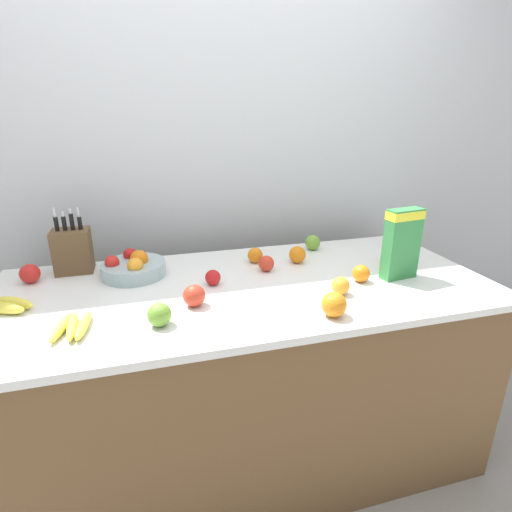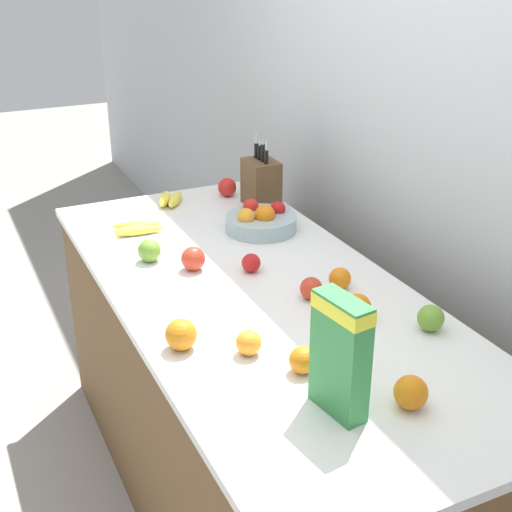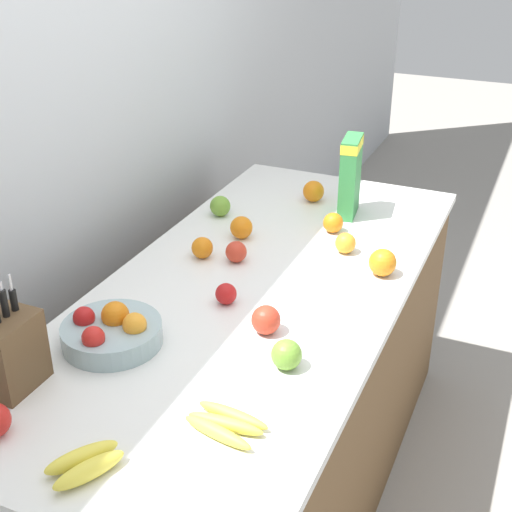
{
  "view_description": "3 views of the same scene",
  "coord_description": "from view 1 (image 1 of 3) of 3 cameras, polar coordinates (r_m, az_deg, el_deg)",
  "views": [
    {
      "loc": [
        -0.37,
        -1.49,
        1.58
      ],
      "look_at": [
        0.04,
        -0.01,
        1.02
      ],
      "focal_mm": 28.0,
      "sensor_mm": 36.0,
      "label": 1
    },
    {
      "loc": [
        1.86,
        -0.89,
        1.95
      ],
      "look_at": [
        -0.07,
        0.02,
        0.98
      ],
      "focal_mm": 50.0,
      "sensor_mm": 36.0,
      "label": 2
    },
    {
      "loc": [
        -1.79,
        -0.79,
        2.0
      ],
      "look_at": [
        0.04,
        0.01,
        0.98
      ],
      "focal_mm": 50.0,
      "sensor_mm": 36.0,
      "label": 3
    }
  ],
  "objects": [
    {
      "name": "ground_plane",
      "position": [
        2.2,
        -1.29,
        -25.83
      ],
      "size": [
        14.0,
        14.0,
        0.0
      ],
      "primitive_type": "plane",
      "color": "gray"
    },
    {
      "name": "wall_back",
      "position": [
        2.2,
        -5.97,
        12.69
      ],
      "size": [
        9.0,
        0.06,
        2.6
      ],
      "color": "silver",
      "rests_on": "ground_plane"
    },
    {
      "name": "counter",
      "position": [
        1.9,
        -1.4,
        -16.41
      ],
      "size": [
        2.06,
        0.91,
        0.89
      ],
      "color": "brown",
      "rests_on": "ground_plane"
    },
    {
      "name": "knife_block",
      "position": [
        1.96,
        -24.72,
        0.74
      ],
      "size": [
        0.16,
        0.12,
        0.3
      ],
      "color": "brown",
      "rests_on": "counter"
    },
    {
      "name": "cereal_box",
      "position": [
        1.8,
        20.13,
        2.02
      ],
      "size": [
        0.17,
        0.08,
        0.31
      ],
      "rotation": [
        0.0,
        0.0,
        0.14
      ],
      "color": "#338442",
      "rests_on": "counter"
    },
    {
      "name": "fruit_bowl",
      "position": [
        1.83,
        -17.13,
        -1.54
      ],
      "size": [
        0.28,
        0.28,
        0.11
      ],
      "color": "#99B2B7",
      "rests_on": "counter"
    },
    {
      "name": "banana_bunch_left",
      "position": [
        1.71,
        -31.79,
        -6.01
      ],
      "size": [
        0.19,
        0.16,
        0.04
      ],
      "rotation": [
        0.0,
        0.0,
        2.55
      ],
      "color": "yellow",
      "rests_on": "counter"
    },
    {
      "name": "banana_bunch_right",
      "position": [
        1.47,
        -24.75,
        -9.12
      ],
      "size": [
        0.13,
        0.2,
        0.03
      ],
      "rotation": [
        0.0,
        0.0,
        4.62
      ],
      "color": "yellow",
      "rests_on": "counter"
    },
    {
      "name": "apple_rear",
      "position": [
        1.39,
        -13.65,
        -8.14
      ],
      "size": [
        0.08,
        0.08,
        0.08
      ],
      "primitive_type": "sphere",
      "color": "#6B9E33",
      "rests_on": "counter"
    },
    {
      "name": "apple_by_knife_block",
      "position": [
        2.1,
        8.1,
        1.92
      ],
      "size": [
        0.08,
        0.08,
        0.08
      ],
      "primitive_type": "sphere",
      "color": "#6B9E33",
      "rests_on": "counter"
    },
    {
      "name": "apple_leftmost",
      "position": [
        1.5,
        -8.82,
        -5.62
      ],
      "size": [
        0.08,
        0.08,
        0.08
      ],
      "primitive_type": "sphere",
      "color": "red",
      "rests_on": "counter"
    },
    {
      "name": "apple_front",
      "position": [
        1.8,
        1.47,
        -1.06
      ],
      "size": [
        0.07,
        0.07,
        0.07
      ],
      "primitive_type": "sphere",
      "color": "red",
      "rests_on": "counter"
    },
    {
      "name": "apple_near_bananas",
      "position": [
        1.67,
        -6.18,
        -3.07
      ],
      "size": [
        0.07,
        0.07,
        0.07
      ],
      "primitive_type": "sphere",
      "color": "red",
      "rests_on": "counter"
    },
    {
      "name": "apple_middle",
      "position": [
        1.93,
        -29.59,
        -2.2
      ],
      "size": [
        0.08,
        0.08,
        0.08
      ],
      "primitive_type": "sphere",
      "color": "red",
      "rests_on": "counter"
    },
    {
      "name": "orange_mid_right",
      "position": [
        2.0,
        18.6,
        0.21
      ],
      "size": [
        0.08,
        0.08,
        0.08
      ],
      "primitive_type": "sphere",
      "color": "orange",
      "rests_on": "counter"
    },
    {
      "name": "orange_front_right",
      "position": [
        1.9,
        -0.12,
        0.12
      ],
      "size": [
        0.07,
        0.07,
        0.07
      ],
      "primitive_type": "sphere",
      "color": "orange",
      "rests_on": "counter"
    },
    {
      "name": "orange_near_bowl",
      "position": [
        1.61,
        12.0,
        -4.19
      ],
      "size": [
        0.07,
        0.07,
        0.07
      ],
      "primitive_type": "sphere",
      "color": "orange",
      "rests_on": "counter"
    },
    {
      "name": "orange_front_center",
      "position": [
        1.91,
        5.93,
        0.2
      ],
      "size": [
        0.08,
        0.08,
        0.08
      ],
      "primitive_type": "sphere",
      "color": "orange",
      "rests_on": "counter"
    },
    {
      "name": "orange_by_cereal",
      "position": [
        1.44,
        11.08,
        -6.83
      ],
      "size": [
        0.09,
        0.09,
        0.09
      ],
      "primitive_type": "sphere",
      "color": "orange",
      "rests_on": "counter"
    },
    {
      "name": "orange_back_center",
      "position": [
        1.75,
        14.78,
        -2.43
      ],
      "size": [
        0.07,
        0.07,
        0.07
      ],
      "primitive_type": "sphere",
      "color": "orange",
      "rests_on": "counter"
    }
  ]
}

